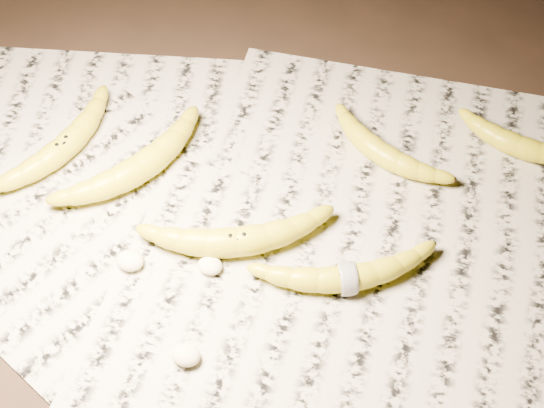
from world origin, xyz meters
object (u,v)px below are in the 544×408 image
(banana_center, at_px, (237,240))
(banana_taped, at_px, (347,277))
(banana_left_a, at_px, (62,146))
(banana_left_b, at_px, (139,166))
(banana_upper_a, at_px, (381,151))
(banana_upper_b, at_px, (519,144))

(banana_center, height_order, banana_taped, banana_center)
(banana_left_a, height_order, banana_left_b, banana_left_b)
(banana_upper_a, bearing_deg, banana_taped, -63.03)
(banana_center, distance_m, banana_upper_a, 0.25)
(banana_upper_b, bearing_deg, banana_left_b, -147.42)
(banana_center, bearing_deg, banana_taped, -28.12)
(banana_left_a, xyz_separation_m, banana_taped, (0.43, -0.10, -0.00))
(banana_center, xyz_separation_m, banana_upper_b, (0.33, 0.27, -0.00))
(banana_taped, xyz_separation_m, banana_upper_b, (0.19, 0.28, -0.00))
(banana_left_b, height_order, banana_taped, banana_left_b)
(banana_left_a, distance_m, banana_center, 0.30)
(banana_left_b, height_order, banana_upper_b, banana_left_b)
(banana_center, bearing_deg, banana_upper_a, 30.85)
(banana_left_b, xyz_separation_m, banana_upper_b, (0.50, 0.19, -0.00))
(banana_taped, bearing_deg, banana_left_a, 143.13)
(banana_left_a, relative_size, banana_upper_a, 1.20)
(banana_center, bearing_deg, banana_left_a, 140.48)
(banana_upper_b, bearing_deg, banana_center, -129.31)
(banana_upper_b, bearing_deg, banana_taped, -111.66)
(banana_left_b, distance_m, banana_taped, 0.33)
(banana_upper_a, distance_m, banana_upper_b, 0.20)
(banana_left_a, relative_size, banana_upper_b, 1.30)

